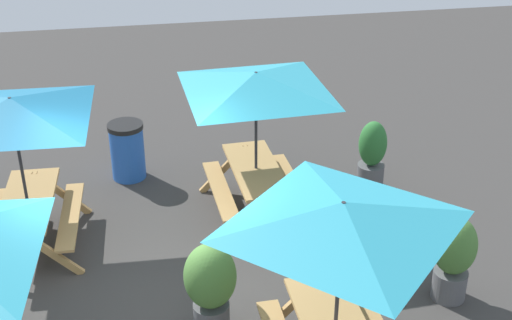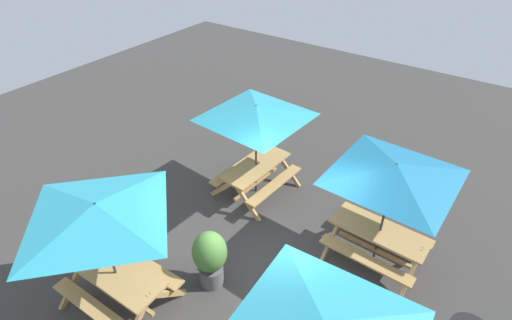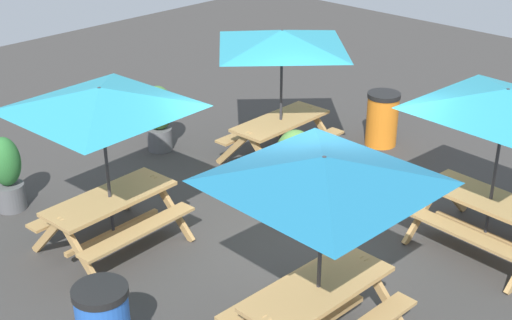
{
  "view_description": "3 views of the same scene",
  "coord_description": "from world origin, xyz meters",
  "px_view_note": "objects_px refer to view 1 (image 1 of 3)",
  "views": [
    {
      "loc": [
        -7.43,
        -0.11,
        5.87
      ],
      "look_at": [
        1.86,
        -1.78,
        0.9
      ],
      "focal_mm": 50.0,
      "sensor_mm": 36.0,
      "label": 1
    },
    {
      "loc": [
        2.69,
        -4.23,
        6.16
      ],
      "look_at": [
        -1.61,
        1.91,
        0.9
      ],
      "focal_mm": 28.0,
      "sensor_mm": 36.0,
      "label": 2
    },
    {
      "loc": [
        6.54,
        5.44,
        5.23
      ],
      "look_at": [
        -0.11,
        -0.97,
        0.9
      ],
      "focal_mm": 50.0,
      "sensor_mm": 36.0,
      "label": 3
    }
  ],
  "objects_px": {
    "potted_plant_0": "(454,255)",
    "potted_plant_2": "(372,154)",
    "picnic_table_0": "(256,93)",
    "picnic_table_3": "(13,119)",
    "trash_bin_blue": "(127,151)",
    "picnic_table_1": "(342,229)",
    "potted_plant_1": "(210,284)"
  },
  "relations": [
    {
      "from": "potted_plant_0",
      "to": "potted_plant_2",
      "type": "distance_m",
      "value": 2.94
    },
    {
      "from": "picnic_table_0",
      "to": "picnic_table_3",
      "type": "xyz_separation_m",
      "value": [
        -0.35,
        3.3,
        0.0
      ]
    },
    {
      "from": "trash_bin_blue",
      "to": "picnic_table_1",
      "type": "bearing_deg",
      "value": -157.41
    },
    {
      "from": "potted_plant_0",
      "to": "potted_plant_1",
      "type": "xyz_separation_m",
      "value": [
        -0.1,
        3.08,
        0.05
      ]
    },
    {
      "from": "picnic_table_0",
      "to": "picnic_table_1",
      "type": "height_order",
      "value": "same"
    },
    {
      "from": "picnic_table_3",
      "to": "potted_plant_2",
      "type": "distance_m",
      "value": 5.53
    },
    {
      "from": "potted_plant_0",
      "to": "trash_bin_blue",
      "type": "bearing_deg",
      "value": 45.11
    },
    {
      "from": "picnic_table_0",
      "to": "picnic_table_1",
      "type": "relative_size",
      "value": 1.21
    },
    {
      "from": "potted_plant_1",
      "to": "potted_plant_2",
      "type": "height_order",
      "value": "potted_plant_1"
    },
    {
      "from": "picnic_table_1",
      "to": "trash_bin_blue",
      "type": "relative_size",
      "value": 2.38
    },
    {
      "from": "potted_plant_1",
      "to": "picnic_table_1",
      "type": "bearing_deg",
      "value": -130.1
    },
    {
      "from": "picnic_table_1",
      "to": "potted_plant_2",
      "type": "distance_m",
      "value": 4.65
    },
    {
      "from": "picnic_table_1",
      "to": "potted_plant_1",
      "type": "distance_m",
      "value": 2.06
    },
    {
      "from": "trash_bin_blue",
      "to": "potted_plant_0",
      "type": "relative_size",
      "value": 0.83
    },
    {
      "from": "picnic_table_0",
      "to": "potted_plant_0",
      "type": "height_order",
      "value": "picnic_table_0"
    },
    {
      "from": "potted_plant_0",
      "to": "potted_plant_1",
      "type": "height_order",
      "value": "potted_plant_1"
    },
    {
      "from": "picnic_table_0",
      "to": "picnic_table_3",
      "type": "height_order",
      "value": "same"
    },
    {
      "from": "trash_bin_blue",
      "to": "potted_plant_1",
      "type": "bearing_deg",
      "value": -167.53
    },
    {
      "from": "picnic_table_0",
      "to": "picnic_table_3",
      "type": "bearing_deg",
      "value": 93.01
    },
    {
      "from": "picnic_table_0",
      "to": "potted_plant_1",
      "type": "bearing_deg",
      "value": 155.78
    },
    {
      "from": "potted_plant_1",
      "to": "potted_plant_0",
      "type": "bearing_deg",
      "value": -88.12
    },
    {
      "from": "picnic_table_1",
      "to": "picnic_table_3",
      "type": "xyz_separation_m",
      "value": [
        3.28,
        3.51,
        0.0
      ]
    },
    {
      "from": "picnic_table_3",
      "to": "trash_bin_blue",
      "type": "xyz_separation_m",
      "value": [
        1.81,
        -1.39,
        -1.49
      ]
    },
    {
      "from": "picnic_table_3",
      "to": "picnic_table_0",
      "type": "bearing_deg",
      "value": -81.97
    },
    {
      "from": "picnic_table_0",
      "to": "trash_bin_blue",
      "type": "distance_m",
      "value": 2.84
    },
    {
      "from": "trash_bin_blue",
      "to": "potted_plant_0",
      "type": "height_order",
      "value": "potted_plant_0"
    },
    {
      "from": "potted_plant_1",
      "to": "picnic_table_3",
      "type": "bearing_deg",
      "value": 45.49
    },
    {
      "from": "trash_bin_blue",
      "to": "potted_plant_2",
      "type": "height_order",
      "value": "potted_plant_2"
    },
    {
      "from": "potted_plant_0",
      "to": "picnic_table_1",
      "type": "bearing_deg",
      "value": 121.25
    },
    {
      "from": "picnic_table_1",
      "to": "picnic_table_3",
      "type": "height_order",
      "value": "same"
    },
    {
      "from": "trash_bin_blue",
      "to": "potted_plant_0",
      "type": "xyz_separation_m",
      "value": [
        -3.97,
        -3.98,
        0.15
      ]
    },
    {
      "from": "picnic_table_0",
      "to": "potted_plant_0",
      "type": "distance_m",
      "value": 3.51
    }
  ]
}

